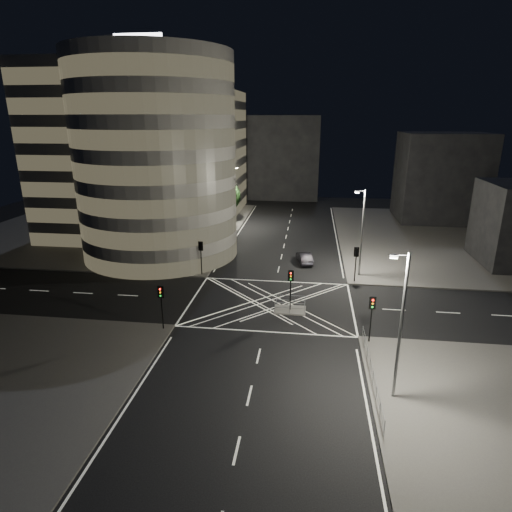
# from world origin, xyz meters

# --- Properties ---
(ground) EXTENTS (120.00, 120.00, 0.00)m
(ground) POSITION_xyz_m (0.00, 0.00, 0.00)
(ground) COLOR black
(ground) RESTS_ON ground
(sidewalk_far_left) EXTENTS (42.00, 42.00, 0.15)m
(sidewalk_far_left) POSITION_xyz_m (-29.00, 27.00, 0.07)
(sidewalk_far_left) COLOR #54514F
(sidewalk_far_left) RESTS_ON ground
(sidewalk_far_right) EXTENTS (42.00, 42.00, 0.15)m
(sidewalk_far_right) POSITION_xyz_m (29.00, 27.00, 0.07)
(sidewalk_far_right) COLOR #54514F
(sidewalk_far_right) RESTS_ON ground
(central_island) EXTENTS (3.00, 2.00, 0.15)m
(central_island) POSITION_xyz_m (2.00, -1.50, 0.07)
(central_island) COLOR slate
(central_island) RESTS_ON ground
(office_tower_curved) EXTENTS (30.00, 29.00, 27.20)m
(office_tower_curved) POSITION_xyz_m (-20.74, 18.74, 12.65)
(office_tower_curved) COLOR gray
(office_tower_curved) RESTS_ON sidewalk_far_left
(office_block_rear) EXTENTS (24.00, 16.00, 22.00)m
(office_block_rear) POSITION_xyz_m (-22.00, 42.00, 11.15)
(office_block_rear) COLOR gray
(office_block_rear) RESTS_ON sidewalk_far_left
(building_right_far) EXTENTS (14.00, 12.00, 15.00)m
(building_right_far) POSITION_xyz_m (26.00, 40.00, 7.65)
(building_right_far) COLOR black
(building_right_far) RESTS_ON sidewalk_far_right
(building_far_end) EXTENTS (18.00, 8.00, 18.00)m
(building_far_end) POSITION_xyz_m (-4.00, 58.00, 9.00)
(building_far_end) COLOR black
(building_far_end) RESTS_ON ground
(tree_a) EXTENTS (4.68, 4.68, 7.30)m
(tree_a) POSITION_xyz_m (-10.50, 9.00, 4.74)
(tree_a) COLOR black
(tree_a) RESTS_ON sidewalk_far_left
(tree_b) EXTENTS (4.21, 4.21, 7.31)m
(tree_b) POSITION_xyz_m (-10.50, 15.00, 5.03)
(tree_b) COLOR black
(tree_b) RESTS_ON sidewalk_far_left
(tree_c) EXTENTS (3.94, 3.94, 6.55)m
(tree_c) POSITION_xyz_m (-10.50, 21.00, 4.42)
(tree_c) COLOR black
(tree_c) RESTS_ON sidewalk_far_left
(tree_d) EXTENTS (4.81, 4.81, 8.33)m
(tree_d) POSITION_xyz_m (-10.50, 27.00, 5.70)
(tree_d) COLOR black
(tree_d) RESTS_ON sidewalk_far_left
(tree_e) EXTENTS (4.09, 4.09, 6.87)m
(tree_e) POSITION_xyz_m (-10.50, 33.00, 4.66)
(tree_e) COLOR black
(tree_e) RESTS_ON sidewalk_far_left
(traffic_signal_fl) EXTENTS (0.55, 0.22, 4.00)m
(traffic_signal_fl) POSITION_xyz_m (-8.80, 6.80, 2.91)
(traffic_signal_fl) COLOR black
(traffic_signal_fl) RESTS_ON sidewalk_far_left
(traffic_signal_nl) EXTENTS (0.55, 0.22, 4.00)m
(traffic_signal_nl) POSITION_xyz_m (-8.80, -6.80, 2.91)
(traffic_signal_nl) COLOR black
(traffic_signal_nl) RESTS_ON sidewalk_near_left
(traffic_signal_fr) EXTENTS (0.55, 0.22, 4.00)m
(traffic_signal_fr) POSITION_xyz_m (8.80, 6.80, 2.91)
(traffic_signal_fr) COLOR black
(traffic_signal_fr) RESTS_ON sidewalk_far_right
(traffic_signal_nr) EXTENTS (0.55, 0.22, 4.00)m
(traffic_signal_nr) POSITION_xyz_m (8.80, -6.80, 2.91)
(traffic_signal_nr) COLOR black
(traffic_signal_nr) RESTS_ON sidewalk_near_right
(traffic_signal_island) EXTENTS (0.55, 0.22, 4.00)m
(traffic_signal_island) POSITION_xyz_m (2.00, -1.50, 2.91)
(traffic_signal_island) COLOR black
(traffic_signal_island) RESTS_ON central_island
(street_lamp_left_near) EXTENTS (1.25, 0.25, 10.00)m
(street_lamp_left_near) POSITION_xyz_m (-9.44, 12.00, 5.54)
(street_lamp_left_near) COLOR slate
(street_lamp_left_near) RESTS_ON sidewalk_far_left
(street_lamp_left_far) EXTENTS (1.25, 0.25, 10.00)m
(street_lamp_left_far) POSITION_xyz_m (-9.44, 30.00, 5.54)
(street_lamp_left_far) COLOR slate
(street_lamp_left_far) RESTS_ON sidewalk_far_left
(street_lamp_right_far) EXTENTS (1.25, 0.25, 10.00)m
(street_lamp_right_far) POSITION_xyz_m (9.44, 9.00, 5.54)
(street_lamp_right_far) COLOR slate
(street_lamp_right_far) RESTS_ON sidewalk_far_right
(street_lamp_right_near) EXTENTS (1.25, 0.25, 10.00)m
(street_lamp_right_near) POSITION_xyz_m (9.44, -14.00, 5.54)
(street_lamp_right_near) COLOR slate
(street_lamp_right_near) RESTS_ON sidewalk_near_right
(railing_near_right) EXTENTS (0.06, 11.70, 1.10)m
(railing_near_right) POSITION_xyz_m (8.30, -12.15, 0.70)
(railing_near_right) COLOR slate
(railing_near_right) RESTS_ON sidewalk_near_right
(railing_island_south) EXTENTS (2.80, 0.06, 1.10)m
(railing_island_south) POSITION_xyz_m (2.00, -2.40, 0.70)
(railing_island_south) COLOR slate
(railing_island_south) RESTS_ON central_island
(railing_island_north) EXTENTS (2.80, 0.06, 1.10)m
(railing_island_north) POSITION_xyz_m (2.00, -0.60, 0.70)
(railing_island_north) COLOR slate
(railing_island_north) RESTS_ON central_island
(sedan) EXTENTS (2.37, 4.50, 1.41)m
(sedan) POSITION_xyz_m (3.05, 12.85, 0.71)
(sedan) COLOR black
(sedan) RESTS_ON ground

